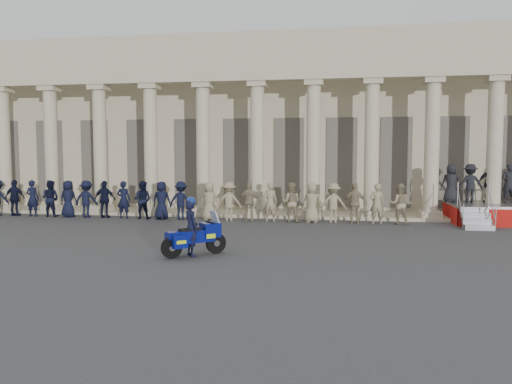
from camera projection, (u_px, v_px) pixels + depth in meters
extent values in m
plane|color=#39393B|center=(178.00, 248.00, 15.79)|extent=(90.00, 90.00, 0.00)
cube|color=tan|center=(254.00, 128.00, 30.20)|extent=(40.00, 10.00, 9.00)
cube|color=tan|center=(234.00, 213.00, 24.44)|extent=(40.00, 2.60, 0.15)
cube|color=tan|center=(230.00, 71.00, 23.12)|extent=(35.80, 1.00, 1.00)
cube|color=tan|center=(230.00, 47.00, 23.04)|extent=(35.80, 1.00, 1.20)
cube|color=tan|center=(6.00, 206.00, 25.48)|extent=(0.90, 0.90, 0.30)
cylinder|color=tan|center=(4.00, 148.00, 25.24)|extent=(0.64, 0.64, 5.60)
cube|color=tan|center=(2.00, 90.00, 25.01)|extent=(0.85, 0.85, 0.24)
cube|color=tan|center=(53.00, 207.00, 25.07)|extent=(0.90, 0.90, 0.30)
cylinder|color=tan|center=(51.00, 148.00, 24.83)|extent=(0.64, 0.64, 5.60)
cube|color=tan|center=(49.00, 89.00, 24.60)|extent=(0.85, 0.85, 0.24)
cube|color=tan|center=(102.00, 208.00, 24.66)|extent=(0.90, 0.90, 0.30)
cylinder|color=tan|center=(100.00, 148.00, 24.43)|extent=(0.64, 0.64, 5.60)
cube|color=tan|center=(99.00, 88.00, 24.19)|extent=(0.85, 0.85, 0.24)
cube|color=tan|center=(152.00, 209.00, 24.25)|extent=(0.90, 0.90, 0.30)
cylinder|color=tan|center=(151.00, 148.00, 24.02)|extent=(0.64, 0.64, 5.60)
cube|color=tan|center=(150.00, 87.00, 23.79)|extent=(0.85, 0.85, 0.24)
cube|color=tan|center=(204.00, 210.00, 23.84)|extent=(0.90, 0.90, 0.30)
cylinder|color=tan|center=(203.00, 148.00, 23.61)|extent=(0.64, 0.64, 5.60)
cube|color=tan|center=(203.00, 85.00, 23.38)|extent=(0.85, 0.85, 0.24)
cube|color=tan|center=(257.00, 211.00, 23.43)|extent=(0.90, 0.90, 0.30)
cylinder|color=tan|center=(257.00, 148.00, 23.20)|extent=(0.64, 0.64, 5.60)
cube|color=tan|center=(257.00, 84.00, 22.97)|extent=(0.85, 0.85, 0.24)
cube|color=tan|center=(313.00, 212.00, 23.02)|extent=(0.90, 0.90, 0.30)
cylinder|color=tan|center=(313.00, 148.00, 22.79)|extent=(0.64, 0.64, 5.60)
cube|color=tan|center=(314.00, 83.00, 22.56)|extent=(0.85, 0.85, 0.24)
cube|color=tan|center=(370.00, 213.00, 22.62)|extent=(0.90, 0.90, 0.30)
cylinder|color=tan|center=(371.00, 148.00, 22.38)|extent=(0.64, 0.64, 5.60)
cube|color=tan|center=(373.00, 82.00, 22.15)|extent=(0.85, 0.85, 0.24)
cube|color=tan|center=(430.00, 214.00, 22.21)|extent=(0.90, 0.90, 0.30)
cylinder|color=tan|center=(432.00, 148.00, 21.97)|extent=(0.64, 0.64, 5.60)
cube|color=tan|center=(434.00, 80.00, 21.74)|extent=(0.85, 0.85, 0.24)
cube|color=tan|center=(492.00, 215.00, 21.80)|extent=(0.90, 0.90, 0.30)
cylinder|color=tan|center=(494.00, 147.00, 21.56)|extent=(0.64, 0.64, 5.60)
cube|color=tan|center=(497.00, 79.00, 21.33)|extent=(0.85, 0.85, 0.24)
cube|color=black|center=(7.00, 161.00, 27.49)|extent=(1.30, 0.12, 4.20)
cube|color=black|center=(51.00, 161.00, 27.08)|extent=(1.30, 0.12, 4.20)
cube|color=black|center=(95.00, 162.00, 26.67)|extent=(1.30, 0.12, 4.20)
cube|color=black|center=(141.00, 162.00, 26.27)|extent=(1.30, 0.12, 4.20)
cube|color=black|center=(189.00, 162.00, 25.86)|extent=(1.30, 0.12, 4.20)
cube|color=black|center=(238.00, 162.00, 25.45)|extent=(1.30, 0.12, 4.20)
cube|color=black|center=(289.00, 162.00, 25.04)|extent=(1.30, 0.12, 4.20)
cube|color=black|center=(341.00, 162.00, 24.63)|extent=(1.30, 0.12, 4.20)
cube|color=black|center=(396.00, 162.00, 24.22)|extent=(1.30, 0.12, 4.20)
cube|color=black|center=(452.00, 163.00, 23.81)|extent=(1.30, 0.12, 4.20)
cube|color=black|center=(510.00, 163.00, 23.40)|extent=(1.30, 0.12, 4.20)
imported|color=black|center=(15.00, 198.00, 23.82)|extent=(1.01, 0.42, 1.73)
imported|color=black|center=(33.00, 198.00, 23.68)|extent=(0.63, 0.41, 1.73)
imported|color=black|center=(50.00, 199.00, 23.53)|extent=(0.84, 0.66, 1.73)
imported|color=black|center=(68.00, 199.00, 23.39)|extent=(0.85, 0.55, 1.73)
imported|color=black|center=(87.00, 199.00, 23.25)|extent=(1.12, 0.64, 1.73)
imported|color=black|center=(105.00, 199.00, 23.10)|extent=(1.01, 0.42, 1.73)
imported|color=black|center=(124.00, 200.00, 22.96)|extent=(0.63, 0.41, 1.73)
imported|color=black|center=(143.00, 200.00, 22.81)|extent=(0.84, 0.66, 1.73)
imported|color=black|center=(162.00, 200.00, 22.67)|extent=(0.85, 0.55, 1.73)
imported|color=black|center=(181.00, 201.00, 22.53)|extent=(1.12, 0.64, 1.73)
imported|color=gray|center=(209.00, 201.00, 22.32)|extent=(0.85, 0.55, 1.73)
imported|color=gray|center=(229.00, 201.00, 22.18)|extent=(1.12, 0.64, 1.73)
imported|color=gray|center=(250.00, 202.00, 22.03)|extent=(1.01, 0.42, 1.73)
imported|color=gray|center=(270.00, 202.00, 21.89)|extent=(0.63, 0.41, 1.73)
imported|color=gray|center=(291.00, 202.00, 21.74)|extent=(0.84, 0.66, 1.73)
imported|color=gray|center=(312.00, 203.00, 21.60)|extent=(0.85, 0.55, 1.73)
imported|color=gray|center=(333.00, 203.00, 21.46)|extent=(1.12, 0.64, 1.73)
imported|color=gray|center=(355.00, 203.00, 21.31)|extent=(1.01, 0.42, 1.73)
imported|color=gray|center=(377.00, 204.00, 21.17)|extent=(0.63, 0.41, 1.73)
imported|color=gray|center=(399.00, 204.00, 21.02)|extent=(0.84, 0.66, 1.73)
cube|color=gray|center=(500.00, 205.00, 21.54)|extent=(4.14, 2.96, 0.10)
cube|color=#AB120D|center=(511.00, 219.00, 20.13)|extent=(4.14, 0.04, 0.74)
cube|color=#AB120D|center=(450.00, 213.00, 21.89)|extent=(0.04, 2.96, 0.74)
cube|color=gray|center=(479.00, 228.00, 19.48)|extent=(1.10, 0.28, 0.21)
cube|color=gray|center=(477.00, 221.00, 19.74)|extent=(1.10, 0.28, 0.21)
cube|color=gray|center=(475.00, 215.00, 20.00)|extent=(1.10, 0.28, 0.21)
cube|color=gray|center=(474.00, 209.00, 20.26)|extent=(1.10, 0.28, 0.21)
cylinder|color=gray|center=(490.00, 189.00, 22.90)|extent=(4.14, 0.04, 0.04)
imported|color=black|center=(451.00, 183.00, 21.98)|extent=(0.83, 0.54, 1.70)
imported|color=black|center=(470.00, 183.00, 21.85)|extent=(1.10, 0.63, 1.70)
imported|color=black|center=(490.00, 183.00, 21.73)|extent=(1.00, 0.42, 1.70)
imported|color=black|center=(509.00, 184.00, 21.60)|extent=(0.62, 0.41, 1.70)
cylinder|color=black|center=(216.00, 243.00, 15.01)|extent=(0.56, 0.50, 0.62)
cylinder|color=black|center=(172.00, 248.00, 14.30)|extent=(0.56, 0.50, 0.62)
cube|color=navy|center=(196.00, 236.00, 14.66)|extent=(1.09, 0.99, 0.36)
cube|color=navy|center=(210.00, 230.00, 14.89)|extent=(0.71, 0.71, 0.42)
cube|color=silver|center=(210.00, 237.00, 14.90)|extent=(0.34, 0.35, 0.11)
cube|color=#B2BFCC|center=(215.00, 219.00, 14.94)|extent=(0.43, 0.46, 0.50)
cube|color=black|center=(190.00, 230.00, 14.55)|extent=(0.67, 0.63, 0.09)
cube|color=navy|center=(173.00, 235.00, 14.30)|extent=(0.46, 0.46, 0.21)
cube|color=navy|center=(180.00, 242.00, 14.10)|extent=(0.46, 0.43, 0.38)
cube|color=#BDEA0C|center=(180.00, 242.00, 14.10)|extent=(0.36, 0.35, 0.09)
cube|color=navy|center=(172.00, 239.00, 14.62)|extent=(0.46, 0.43, 0.38)
cube|color=#BDEA0C|center=(172.00, 239.00, 14.62)|extent=(0.36, 0.35, 0.09)
cylinder|color=silver|center=(178.00, 246.00, 14.64)|extent=(0.50, 0.43, 0.09)
cylinder|color=black|center=(210.00, 222.00, 14.87)|extent=(0.44, 0.53, 0.03)
imported|color=black|center=(191.00, 228.00, 14.57)|extent=(0.69, 0.72, 1.67)
sphere|color=navy|center=(191.00, 201.00, 14.51)|extent=(0.28, 0.28, 0.28)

